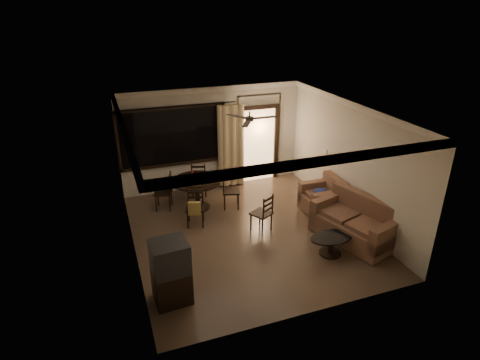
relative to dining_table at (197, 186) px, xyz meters
name	(u,v)px	position (x,y,z in m)	size (l,w,h in m)	color
ground	(248,232)	(0.78, -1.56, -0.61)	(5.50, 5.50, 0.00)	#7F6651
room_shell	(246,131)	(1.37, 0.21, 1.22)	(5.50, 6.70, 5.50)	beige
dining_table	(197,186)	(0.00, 0.00, 0.00)	(1.23, 1.23, 0.99)	black
dining_chair_west	(164,198)	(-0.80, 0.25, -0.32)	(0.53, 0.53, 0.95)	black
dining_chair_east	(231,197)	(0.80, -0.25, -0.32)	(0.53, 0.53, 0.95)	black
dining_chair_south	(195,213)	(-0.26, -0.82, -0.30)	(0.53, 0.56, 0.95)	black
dining_chair_north	(199,185)	(0.23, 0.73, -0.32)	(0.53, 0.53, 0.95)	black
tv_cabinet	(171,272)	(-1.27, -3.20, -0.02)	(0.66, 0.60, 1.18)	black
sofa	(356,224)	(2.89, -2.59, -0.22)	(1.42, 1.98, 0.95)	#4B3022
armchair	(324,198)	(2.88, -1.25, -0.24)	(0.90, 0.90, 0.88)	#4B3022
coffee_table	(331,242)	(2.08, -2.91, -0.33)	(0.93, 0.56, 0.41)	black
side_chair	(262,220)	(1.09, -1.57, -0.33)	(0.56, 0.56, 0.92)	black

